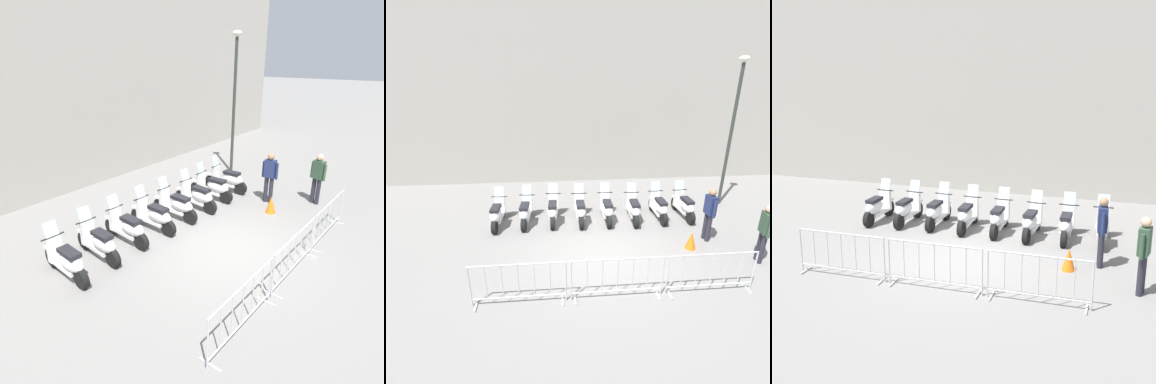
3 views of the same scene
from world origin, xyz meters
TOP-DOWN VIEW (x-y plane):
  - ground_plane at (0.00, 0.00)m, footprint 120.00×120.00m
  - building_facade at (1.15, 7.75)m, footprint 28.05×6.50m
  - motorcycle_0 at (-2.98, 2.63)m, footprint 0.68×1.71m
  - motorcycle_1 at (-2.03, 2.56)m, footprint 0.70×1.71m
  - motorcycle_2 at (-1.08, 2.47)m, footprint 0.68×1.71m
  - motorcycle_3 at (-0.14, 2.26)m, footprint 0.64×1.72m
  - motorcycle_4 at (0.79, 2.12)m, footprint 0.64×1.72m
  - motorcycle_5 at (1.72, 1.91)m, footprint 0.70×1.71m
  - motorcycle_6 at (2.68, 1.83)m, footprint 0.62×1.72m
  - motorcycle_7 at (3.62, 1.72)m, footprint 0.58×1.73m
  - barrier_segment_0 at (-2.50, -1.42)m, footprint 2.16×0.73m
  - barrier_segment_1 at (-0.26, -1.76)m, footprint 2.16×0.73m
  - barrier_segment_2 at (1.98, -2.09)m, footprint 2.16×0.73m
  - street_lamp at (5.72, 2.51)m, footprint 0.36×0.36m
  - officer_near_row_end at (3.42, 0.10)m, footprint 0.24×0.55m
  - officer_mid_plaza at (4.13, -1.30)m, footprint 0.34×0.52m
  - traffic_cone at (2.67, -0.25)m, footprint 0.32×0.32m

SIDE VIEW (x-z plane):
  - ground_plane at x=0.00m, z-range 0.00..0.00m
  - traffic_cone at x=2.67m, z-range 0.00..0.55m
  - motorcycle_0 at x=-2.98m, z-range -0.16..1.07m
  - motorcycle_1 at x=-2.03m, z-range -0.16..1.07m
  - motorcycle_2 at x=-1.08m, z-range -0.16..1.07m
  - motorcycle_3 at x=-0.14m, z-range -0.16..1.07m
  - motorcycle_4 at x=0.79m, z-range -0.16..1.07m
  - motorcycle_5 at x=1.72m, z-range -0.16..1.07m
  - motorcycle_6 at x=2.68m, z-range -0.16..1.07m
  - motorcycle_7 at x=3.62m, z-range -0.16..1.07m
  - barrier_segment_0 at x=-2.50m, z-range -0.01..1.06m
  - barrier_segment_1 at x=-0.26m, z-range -0.01..1.06m
  - barrier_segment_2 at x=1.98m, z-range -0.01..1.06m
  - officer_near_row_end at x=3.42m, z-range 0.12..1.85m
  - officer_mid_plaza at x=4.13m, z-range 0.12..1.85m
  - street_lamp at x=5.72m, z-range 0.59..6.10m
  - building_facade at x=1.15m, z-range 0.00..15.76m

